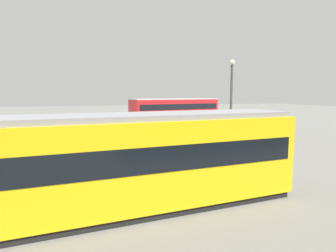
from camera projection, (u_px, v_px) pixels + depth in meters
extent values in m
plane|color=slate|center=(153.00, 139.00, 26.05)|extent=(160.00, 160.00, 0.00)
cube|color=red|center=(175.00, 122.00, 29.98)|extent=(10.63, 4.63, 1.71)
cube|color=red|center=(175.00, 107.00, 29.78)|extent=(10.30, 4.46, 1.67)
cube|color=black|center=(175.00, 120.00, 29.96)|extent=(10.13, 4.55, 0.64)
cube|color=black|center=(175.00, 106.00, 29.77)|extent=(9.80, 4.38, 0.60)
cube|color=#193FA5|center=(175.00, 128.00, 30.05)|extent=(10.43, 4.62, 0.24)
cube|color=#B2B2B7|center=(175.00, 99.00, 29.68)|extent=(10.30, 4.46, 0.10)
cylinder|color=black|center=(149.00, 130.00, 28.53)|extent=(1.49, 2.66, 1.00)
cylinder|color=black|center=(196.00, 127.00, 31.42)|extent=(1.49, 2.66, 1.00)
cube|color=yellow|center=(99.00, 165.00, 9.53)|extent=(15.59, 3.81, 3.15)
cube|color=black|center=(98.00, 156.00, 9.49)|extent=(14.98, 3.79, 0.90)
cube|color=gray|center=(97.00, 118.00, 9.33)|extent=(15.27, 3.58, 0.20)
cube|color=black|center=(100.00, 211.00, 9.73)|extent=(15.27, 3.65, 0.25)
cylinder|color=#4C3F2D|center=(111.00, 148.00, 19.77)|extent=(0.14, 0.14, 0.82)
cylinder|color=#4C3F2D|center=(114.00, 148.00, 19.78)|extent=(0.14, 0.14, 0.82)
cylinder|color=navy|center=(112.00, 138.00, 19.69)|extent=(0.39, 0.39, 0.64)
sphere|color=beige|center=(112.00, 132.00, 19.64)|extent=(0.22, 0.22, 0.22)
cylinder|color=black|center=(187.00, 150.00, 18.93)|extent=(0.14, 0.14, 0.84)
cylinder|color=black|center=(184.00, 150.00, 18.85)|extent=(0.14, 0.14, 0.84)
cylinder|color=black|center=(186.00, 140.00, 18.80)|extent=(0.34, 0.34, 0.65)
sphere|color=#8C6647|center=(186.00, 133.00, 18.75)|extent=(0.23, 0.23, 0.23)
cube|color=gray|center=(159.00, 137.00, 20.86)|extent=(9.75, 0.80, 0.06)
cube|color=gray|center=(159.00, 143.00, 20.92)|extent=(9.75, 0.80, 0.06)
cylinder|color=gray|center=(214.00, 139.00, 22.68)|extent=(0.07, 0.07, 1.05)
cylinder|color=gray|center=(159.00, 143.00, 20.92)|extent=(0.07, 0.07, 1.05)
cylinder|color=gray|center=(95.00, 148.00, 19.17)|extent=(0.07, 0.07, 1.05)
cylinder|color=slate|center=(102.00, 136.00, 19.75)|extent=(0.10, 0.10, 2.59)
cube|color=white|center=(102.00, 124.00, 19.62)|extent=(1.09, 0.29, 0.62)
cylinder|color=#4C4C51|center=(231.00, 112.00, 18.21)|extent=(0.16, 0.16, 6.25)
sphere|color=#F2EFCC|center=(232.00, 62.00, 17.83)|extent=(0.36, 0.36, 0.36)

